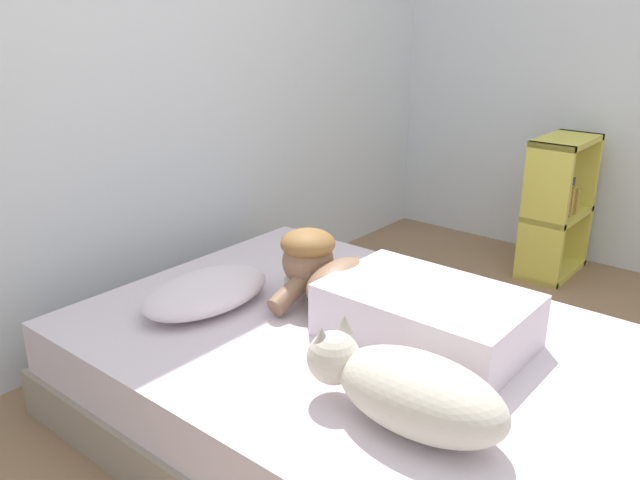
{
  "coord_description": "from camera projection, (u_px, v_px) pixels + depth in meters",
  "views": [
    {
      "loc": [
        -1.56,
        -0.71,
        1.4
      ],
      "look_at": [
        0.1,
        0.66,
        0.61
      ],
      "focal_mm": 36.44,
      "sensor_mm": 36.0,
      "label": 1
    }
  ],
  "objects": [
    {
      "name": "back_wall",
      "position": [
        118.0,
        43.0,
        2.57
      ],
      "size": [
        4.25,
        0.12,
        2.5
      ],
      "color": "silver",
      "rests_on": "ground"
    },
    {
      "name": "pillow",
      "position": [
        207.0,
        291.0,
        2.34
      ],
      "size": [
        0.52,
        0.32,
        0.11
      ],
      "primitive_type": "ellipsoid",
      "color": "silver",
      "rests_on": "bed"
    },
    {
      "name": "person_lying",
      "position": [
        390.0,
        299.0,
        2.16
      ],
      "size": [
        0.43,
        0.92,
        0.27
      ],
      "color": "silver",
      "rests_on": "bed"
    },
    {
      "name": "ground_plane",
      "position": [
        461.0,
        478.0,
        2.03
      ],
      "size": [
        12.49,
        12.49,
        0.0
      ],
      "primitive_type": "plane",
      "color": "#8C6B4C"
    },
    {
      "name": "dog",
      "position": [
        408.0,
        389.0,
        1.66
      ],
      "size": [
        0.26,
        0.57,
        0.21
      ],
      "color": "beige",
      "rests_on": "bed"
    },
    {
      "name": "cell_phone",
      "position": [
        512.0,
        338.0,
        2.12
      ],
      "size": [
        0.07,
        0.14,
        0.01
      ],
      "primitive_type": "cube",
      "color": "black",
      "rests_on": "bed"
    },
    {
      "name": "side_wall_right",
      "position": [
        631.0,
        35.0,
        3.35
      ],
      "size": [
        0.1,
        6.14,
        2.5
      ],
      "primitive_type": "cube",
      "color": "silver",
      "rests_on": "ground"
    },
    {
      "name": "bookshelf",
      "position": [
        557.0,
        206.0,
        3.46
      ],
      "size": [
        0.45,
        0.24,
        0.75
      ],
      "color": "#D8CC4C",
      "rests_on": "ground"
    },
    {
      "name": "bed",
      "position": [
        373.0,
        390.0,
        2.18
      ],
      "size": [
        1.39,
        2.08,
        0.36
      ],
      "color": "gray",
      "rests_on": "ground"
    },
    {
      "name": "coffee_cup",
      "position": [
        296.0,
        287.0,
        2.43
      ],
      "size": [
        0.12,
        0.09,
        0.07
      ],
      "color": "white",
      "rests_on": "bed"
    }
  ]
}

